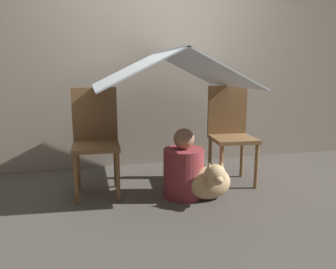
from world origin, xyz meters
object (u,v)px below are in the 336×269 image
object	(u,v)px
chair_left	(96,137)
chair_right	(230,130)
person_front	(184,169)
dog	(209,181)

from	to	relation	value
chair_left	chair_right	xyz separation A→B (m)	(1.29, -0.00, 0.00)
chair_left	person_front	distance (m)	0.83
chair_right	person_front	xyz separation A→B (m)	(-0.56, -0.28, -0.27)
person_front	dog	size ratio (longest dim) A/B	1.52
chair_left	dog	distance (m)	1.07
chair_right	dog	world-z (taller)	chair_right
chair_left	person_front	xyz separation A→B (m)	(0.73, -0.28, -0.27)
dog	chair_right	bearing A→B (deg)	48.68
person_front	dog	distance (m)	0.25
person_front	chair_right	bearing A→B (deg)	26.49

